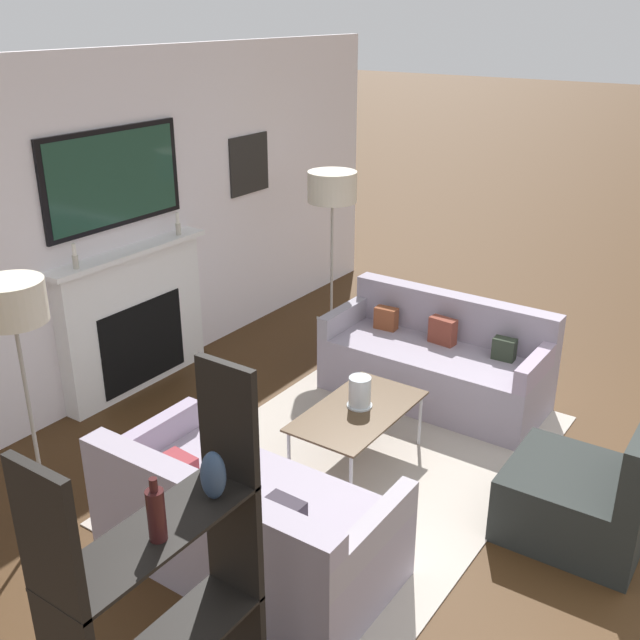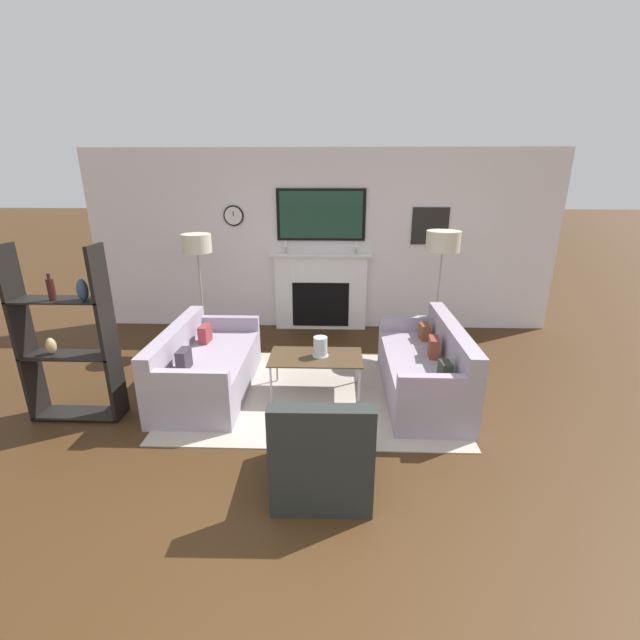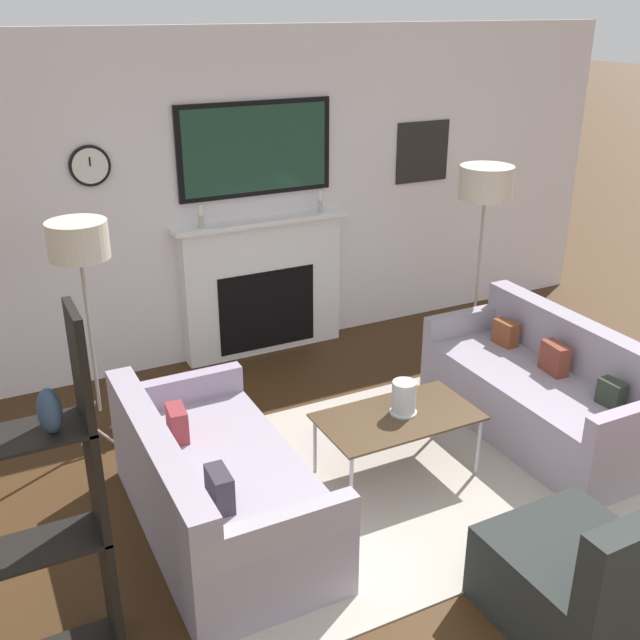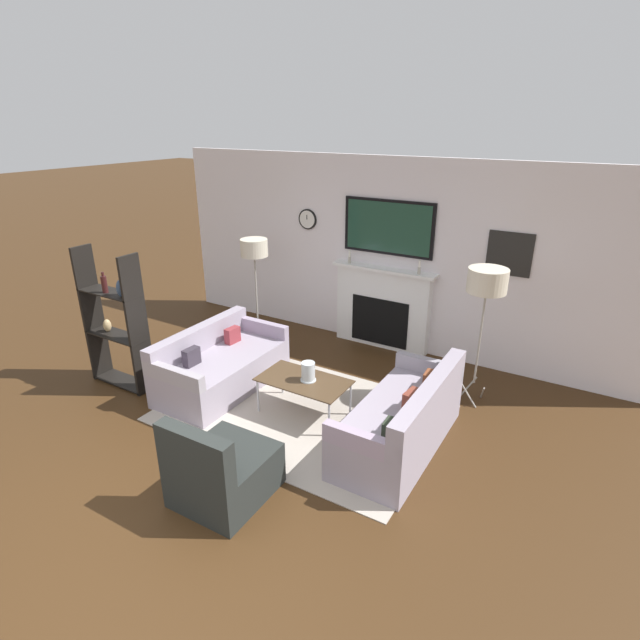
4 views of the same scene
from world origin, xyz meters
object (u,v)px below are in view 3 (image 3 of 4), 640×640
object	(u,v)px
hurricane_candle	(404,399)
floor_lamp_left	(78,244)
couch_left	(215,490)
armchair	(586,583)
couch_right	(542,394)
floor_lamp_right	(486,185)
coffee_table	(398,420)

from	to	relation	value
hurricane_candle	floor_lamp_left	xyz separation A→B (m)	(-1.67, 1.25, 0.91)
couch_left	armchair	bearing A→B (deg)	-48.26
couch_right	floor_lamp_right	bearing A→B (deg)	73.21
floor_lamp_left	floor_lamp_right	distance (m)	3.21
couch_right	armchair	size ratio (longest dim) A/B	2.06
floor_lamp_right	couch_left	bearing A→B (deg)	-155.57
armchair	hurricane_candle	xyz separation A→B (m)	(-0.07, 1.54, 0.26)
couch_right	floor_lamp_left	bearing A→B (deg)	155.60
armchair	hurricane_candle	distance (m)	1.56
hurricane_candle	floor_lamp_left	distance (m)	2.28
armchair	coffee_table	distance (m)	1.53
coffee_table	floor_lamp_left	bearing A→B (deg)	141.98
couch_left	armchair	xyz separation A→B (m)	(1.35, -1.51, -0.00)
armchair	floor_lamp_left	distance (m)	3.49
coffee_table	hurricane_candle	bearing A→B (deg)	20.38
hurricane_candle	floor_lamp_right	world-z (taller)	floor_lamp_right
couch_left	armchair	distance (m)	2.02
couch_right	hurricane_candle	bearing A→B (deg)	178.57
couch_right	floor_lamp_right	distance (m)	1.79
armchair	couch_right	bearing A→B (deg)	54.40
coffee_table	hurricane_candle	distance (m)	0.14
hurricane_candle	floor_lamp_left	size ratio (longest dim) A/B	0.14
couch_left	coffee_table	bearing A→B (deg)	0.50
armchair	floor_lamp_left	xyz separation A→B (m)	(-1.74, 2.79, 1.17)
couch_left	couch_right	bearing A→B (deg)	0.01
couch_left	couch_right	xyz separation A→B (m)	(2.43, 0.00, 0.02)
floor_lamp_right	hurricane_candle	bearing A→B (deg)	-140.82
coffee_table	floor_lamp_right	bearing A→B (deg)	38.70
hurricane_candle	floor_lamp_right	xyz separation A→B (m)	(1.53, 1.25, 0.96)
couch_right	hurricane_candle	size ratio (longest dim) A/B	8.05
armchair	floor_lamp_left	world-z (taller)	floor_lamp_left
couch_right	floor_lamp_right	xyz separation A→B (m)	(0.39, 1.28, 1.20)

